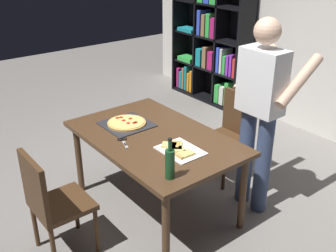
# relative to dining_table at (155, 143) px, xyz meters

# --- Properties ---
(ground_plane) EXTENTS (12.00, 12.00, 0.00)m
(ground_plane) POSITION_rel_dining_table_xyz_m (0.00, 0.00, -0.68)
(ground_plane) COLOR gray
(back_wall) EXTENTS (6.40, 0.10, 2.80)m
(back_wall) POSITION_rel_dining_table_xyz_m (0.00, 2.60, 0.72)
(back_wall) COLOR silver
(back_wall) RESTS_ON ground_plane
(dining_table) EXTENTS (1.54, 0.98, 0.75)m
(dining_table) POSITION_rel_dining_table_xyz_m (0.00, 0.00, 0.00)
(dining_table) COLOR #4C331E
(dining_table) RESTS_ON ground_plane
(chair_near_camera) EXTENTS (0.42, 0.42, 0.90)m
(chair_near_camera) POSITION_rel_dining_table_xyz_m (-0.00, -0.98, -0.16)
(chair_near_camera) COLOR #472D19
(chair_near_camera) RESTS_ON ground_plane
(chair_far_side) EXTENTS (0.42, 0.42, 0.90)m
(chair_far_side) POSITION_rel_dining_table_xyz_m (0.00, 0.98, -0.16)
(chair_far_side) COLOR #472D19
(chair_far_side) RESTS_ON ground_plane
(bookshelf) EXTENTS (1.40, 0.35, 1.95)m
(bookshelf) POSITION_rel_dining_table_xyz_m (-1.75, 2.38, 0.22)
(bookshelf) COLOR black
(bookshelf) RESTS_ON ground_plane
(person_serving_pizza) EXTENTS (0.55, 0.54, 1.75)m
(person_serving_pizza) POSITION_rel_dining_table_xyz_m (0.51, 0.76, 0.32)
(person_serving_pizza) COLOR #38476B
(person_serving_pizza) RESTS_ON ground_plane
(pepperoni_pizza_on_tray) EXTENTS (0.41, 0.41, 0.04)m
(pepperoni_pizza_on_tray) POSITION_rel_dining_table_xyz_m (-0.34, -0.07, 0.09)
(pepperoni_pizza_on_tray) COLOR #2D2D33
(pepperoni_pizza_on_tray) RESTS_ON dining_table
(pizza_slices_on_towel) EXTENTS (0.36, 0.28, 0.03)m
(pizza_slices_on_towel) POSITION_rel_dining_table_xyz_m (0.34, -0.01, 0.09)
(pizza_slices_on_towel) COLOR white
(pizza_slices_on_towel) RESTS_ON dining_table
(wine_bottle) EXTENTS (0.07, 0.07, 0.32)m
(wine_bottle) POSITION_rel_dining_table_xyz_m (0.61, -0.31, 0.19)
(wine_bottle) COLOR #194723
(wine_bottle) RESTS_ON dining_table
(kitchen_scissors) EXTENTS (0.20, 0.11, 0.01)m
(kitchen_scissors) POSITION_rel_dining_table_xyz_m (-0.07, -0.27, 0.08)
(kitchen_scissors) COLOR silver
(kitchen_scissors) RESTS_ON dining_table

